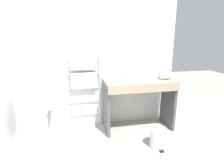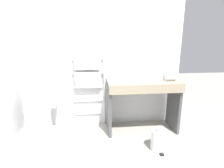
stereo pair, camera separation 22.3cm
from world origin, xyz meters
The scene contains 10 objects.
wall_back centered at (0.00, 1.65, 1.19)m, with size 2.78×0.12×2.38m, color silver.
toilet centered at (-0.90, 1.30, 0.35)m, with size 0.42×0.50×0.81m.
towel_radiator centered at (-0.17, 1.54, 0.84)m, with size 0.55×0.06×1.20m.
vanity_counter centered at (0.68, 1.29, 0.58)m, with size 1.10×0.55×0.83m.
sink_basin centered at (0.66, 1.27, 0.88)m, with size 0.32×0.32×0.08m.
faucet centered at (0.66, 1.45, 0.91)m, with size 0.02×0.10×0.12m.
cup_near_wall centered at (0.22, 1.49, 0.88)m, with size 0.06×0.06×0.09m.
cup_near_edge centered at (0.30, 1.43, 0.88)m, with size 0.07×0.07×0.09m.
hair_dryer centered at (1.09, 1.25, 0.88)m, with size 0.19×0.19×0.09m.
trash_bin centered at (0.77, 0.73, 0.15)m, with size 0.22×0.25×0.35m.
Camera 2 is at (-0.05, -1.27, 1.44)m, focal length 28.00 mm.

